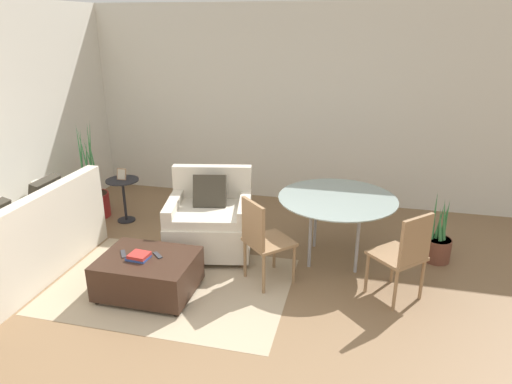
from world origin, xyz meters
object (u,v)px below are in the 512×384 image
Objects in this scene: book_stack at (139,256)px; tv_remote_secondary at (123,254)px; armchair at (210,221)px; potted_plant at (93,196)px; side_table at (124,192)px; dining_chair_near_right at (405,252)px; couch at (21,246)px; dining_table at (337,203)px; ottoman at (148,273)px; tv_remote_primary at (158,255)px; picture_frame at (122,174)px; dining_chair_near_left at (262,236)px; potted_plant_small at (438,244)px.

tv_remote_secondary is (-0.19, 0.04, -0.02)m from book_stack.
armchair is 1.95m from potted_plant.
potted_plant is 0.51m from side_table.
potted_plant reaches higher than dining_chair_near_right.
couch is at bearing -104.46° from side_table.
book_stack is at bearing -56.83° from side_table.
potted_plant is (-0.12, 1.52, -0.03)m from couch.
book_stack is 2.12m from dining_table.
armchair is 0.84× the size of dining_table.
ottoman is 6.67× the size of tv_remote_primary.
dining_chair_near_right is at bearing -45.00° from dining_table.
couch is at bearing 178.44° from ottoman.
dining_chair_near_left is (2.10, -1.07, -0.14)m from picture_frame.
ottoman is at bearing 35.87° from book_stack.
picture_frame is (-0.83, 1.51, 0.26)m from tv_remote_secondary.
dining_chair_near_left is at bearing 22.32° from tv_remote_primary.
tv_remote_primary is (0.09, 0.06, 0.18)m from ottoman.
picture_frame is (-1.08, 1.51, 0.44)m from ottoman.
couch is at bearing -162.96° from potted_plant_small.
book_stack is at bearing -154.16° from potted_plant_small.
potted_plant is 4.11m from dining_chair_near_right.
book_stack is 3.20m from potted_plant_small.
dining_table reaches higher than side_table.
tv_remote_secondary is 2.66m from dining_chair_near_right.
ottoman is 5.70× the size of tv_remote_secondary.
picture_frame is 0.12× the size of dining_table.
potted_plant is 1.47× the size of dining_chair_near_left.
book_stack is at bearing -145.73° from tv_remote_primary.
dining_table reaches higher than ottoman.
armchair is 7.95× the size of tv_remote_primary.
dining_chair_near_left is at bearing 24.08° from book_stack.
picture_frame is (-1.02, 1.56, 0.24)m from book_stack.
tv_remote_primary is 0.10× the size of potted_plant.
tv_remote_primary is 2.32m from dining_chair_near_right.
armchair is 1.49m from picture_frame.
potted_plant_small reaches higher than dining_table.
ottoman is 0.21m from tv_remote_primary.
dining_chair_near_left is (-0.67, -0.67, -0.15)m from dining_table.
picture_frame is at bearing 125.43° from ottoman.
tv_remote_primary is 3.02m from potted_plant_small.
armchair is 2.55m from potted_plant_small.
dining_chair_near_left is at bearing -26.98° from picture_frame.
side_table reaches higher than tv_remote_primary.
dining_chair_near_right reaches higher than tv_remote_primary.
armchair is 7.12× the size of picture_frame.
dining_chair_near_right is (3.45, -1.07, 0.11)m from side_table.
armchair is at bearing 61.32° from tv_remote_secondary.
armchair is 1.13m from tv_remote_secondary.
ottoman is 0.68× the size of potted_plant.
potted_plant_small is at bearing -2.41° from side_table.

